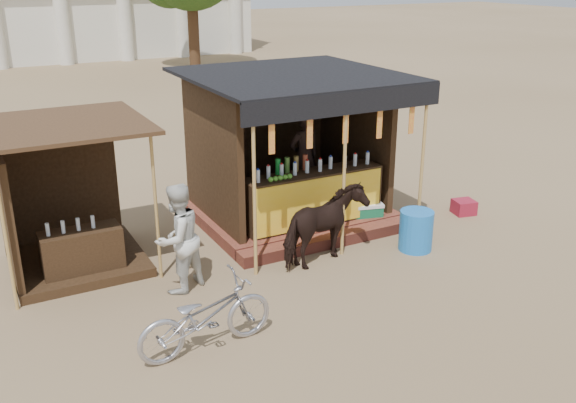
{
  "coord_description": "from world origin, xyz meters",
  "views": [
    {
      "loc": [
        -4.43,
        -6.69,
        4.58
      ],
      "look_at": [
        0.0,
        1.6,
        1.1
      ],
      "focal_mm": 40.0,
      "sensor_mm": 36.0,
      "label": 1
    }
  ],
  "objects": [
    {
      "name": "main_stall",
      "position": [
        1.03,
        3.36,
        1.03
      ],
      "size": [
        3.6,
        3.61,
        2.78
      ],
      "color": "brown",
      "rests_on": "ground"
    },
    {
      "name": "ground",
      "position": [
        0.0,
        0.0,
        0.0
      ],
      "size": [
        120.0,
        120.0,
        0.0
      ],
      "primitive_type": "plane",
      "color": "#846B4C",
      "rests_on": "ground"
    },
    {
      "name": "motorbike",
      "position": [
        -2.05,
        -0.05,
        0.47
      ],
      "size": [
        1.84,
        0.75,
        0.95
      ],
      "primitive_type": "imported",
      "rotation": [
        0.0,
        0.0,
        1.64
      ],
      "color": "#A0A0A9",
      "rests_on": "ground"
    },
    {
      "name": "blue_barrel",
      "position": [
        2.21,
        1.12,
        0.35
      ],
      "size": [
        0.62,
        0.62,
        0.69
      ],
      "primitive_type": "cylinder",
      "rotation": [
        0.0,
        0.0,
        0.09
      ],
      "color": "blue",
      "rests_on": "ground"
    },
    {
      "name": "cow",
      "position": [
        0.56,
        1.4,
        0.63
      ],
      "size": [
        1.64,
        1.09,
        1.27
      ],
      "primitive_type": "imported",
      "rotation": [
        0.0,
        0.0,
        1.86
      ],
      "color": "black",
      "rests_on": "ground"
    },
    {
      "name": "secondary_stall",
      "position": [
        -3.17,
        3.24,
        0.85
      ],
      "size": [
        2.4,
        2.4,
        2.38
      ],
      "color": "#382414",
      "rests_on": "ground"
    },
    {
      "name": "red_crate",
      "position": [
        4.11,
        2.0,
        0.14
      ],
      "size": [
        0.46,
        0.44,
        0.28
      ],
      "primitive_type": "cube",
      "rotation": [
        0.0,
        0.0,
        -0.21
      ],
      "color": "maroon",
      "rests_on": "ground"
    },
    {
      "name": "cooler",
      "position": [
        2.03,
        2.42,
        0.23
      ],
      "size": [
        0.73,
        0.59,
        0.46
      ],
      "color": "#176941",
      "rests_on": "ground"
    },
    {
      "name": "bystander",
      "position": [
        -1.8,
        1.63,
        0.83
      ],
      "size": [
        1.0,
        0.92,
        1.66
      ],
      "primitive_type": "imported",
      "rotation": [
        0.0,
        0.0,
        3.6
      ],
      "color": "silver",
      "rests_on": "ground"
    }
  ]
}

